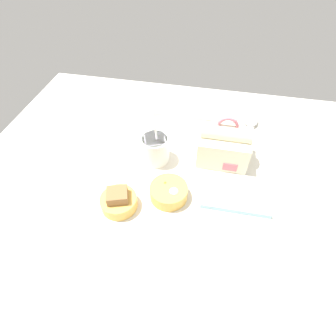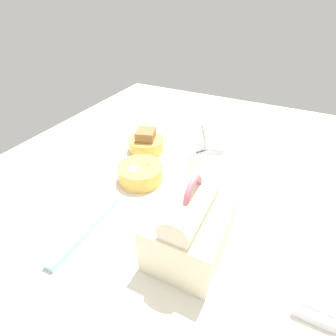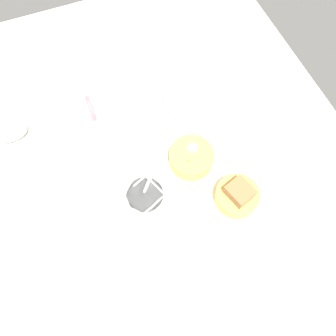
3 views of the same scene
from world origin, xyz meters
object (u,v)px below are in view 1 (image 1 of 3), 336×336
Objects in this scene: keyboard at (195,111)px; soup_cup at (155,148)px; lunch_bag at (224,145)px; computer_mouse at (251,119)px; chopstick_case at (235,209)px; bento_bowl_sandwich at (119,201)px; bento_bowl_snacks at (169,192)px.

soup_cup is at bearing -109.08° from keyboard.
soup_cup is (-22.68, -4.81, -1.44)cm from lunch_bag.
computer_mouse is 44.24cm from chopstick_case.
bento_bowl_sandwich reaches higher than computer_mouse.
lunch_bag is at bearing 53.08° from bento_bowl_snacks.
soup_cup is at bearing -168.03° from lunch_bag.
chopstick_case is (34.29, 5.31, -1.77)cm from bento_bowl_sandwich.
computer_mouse is (33.02, 27.65, -3.44)cm from soup_cup.
lunch_bag reaches higher than keyboard.
keyboard is 1.93× the size of lunch_bag.
bento_bowl_snacks is at bearing -126.92° from lunch_bag.
lunch_bag is at bearing 11.97° from soup_cup.
lunch_bag is at bearing -63.22° from keyboard.
keyboard is 53.70cm from bento_bowl_sandwich.
keyboard is at bearing 111.37° from chopstick_case.
bento_bowl_sandwich is 15.24cm from bento_bowl_snacks.
bento_bowl_sandwich is at bearing -107.74° from keyboard.
bento_bowl_sandwich is at bearing -128.49° from computer_mouse.
soup_cup is 1.72× the size of computer_mouse.
computer_mouse is at bearing 51.51° from bento_bowl_sandwich.
soup_cup is 32.79cm from chopstick_case.
keyboard reaches higher than chopstick_case.
bento_bowl_sandwich reaches higher than bento_bowl_snacks.
lunch_bag is (12.47, -24.71, 5.42)cm from keyboard.
lunch_bag reaches higher than computer_mouse.
soup_cup reaches higher than computer_mouse.
keyboard is 3.66× the size of computer_mouse.
keyboard is at bearing 116.78° from lunch_bag.
computer_mouse is at bearing 65.64° from lunch_bag.
keyboard is at bearing 175.34° from computer_mouse.
keyboard is 1.64× the size of chopstick_case.
soup_cup is at bearing 149.91° from chopstick_case.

